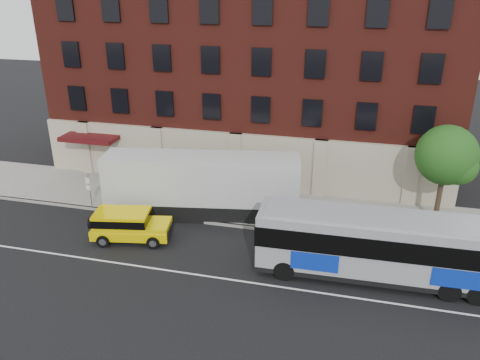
% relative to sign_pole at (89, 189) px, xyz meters
% --- Properties ---
extents(ground, '(120.00, 120.00, 0.00)m').
position_rel_sign_pole_xyz_m(ground, '(8.50, -6.15, -1.45)').
color(ground, black).
rests_on(ground, ground).
extents(sidewalk, '(60.00, 6.00, 0.15)m').
position_rel_sign_pole_xyz_m(sidewalk, '(8.50, 2.85, -1.38)').
color(sidewalk, '#9B998D').
rests_on(sidewalk, ground).
extents(kerb, '(60.00, 0.25, 0.15)m').
position_rel_sign_pole_xyz_m(kerb, '(8.50, -0.15, -1.38)').
color(kerb, '#9B998D').
rests_on(kerb, ground).
extents(lane_line, '(60.00, 0.12, 0.01)m').
position_rel_sign_pole_xyz_m(lane_line, '(8.50, -5.65, -1.45)').
color(lane_line, white).
rests_on(lane_line, ground).
extents(building, '(30.00, 12.10, 15.00)m').
position_rel_sign_pole_xyz_m(building, '(8.49, 10.77, 6.13)').
color(building, '#5A1D15').
rests_on(building, sidewalk).
extents(sign_pole, '(0.30, 0.20, 2.50)m').
position_rel_sign_pole_xyz_m(sign_pole, '(0.00, 0.00, 0.00)').
color(sign_pole, gray).
rests_on(sign_pole, ground).
extents(street_tree, '(3.60, 3.60, 6.20)m').
position_rel_sign_pole_xyz_m(street_tree, '(22.04, 3.34, 2.96)').
color(street_tree, '#38291C').
rests_on(street_tree, sidewalk).
extents(city_bus, '(12.93, 3.06, 3.52)m').
position_rel_sign_pole_xyz_m(city_bus, '(18.65, -3.62, 0.49)').
color(city_bus, '#96999F').
rests_on(city_bus, ground).
extents(yellow_suv, '(4.88, 2.72, 1.82)m').
position_rel_sign_pole_xyz_m(yellow_suv, '(4.28, -3.17, -0.41)').
color(yellow_suv, '#FFDC00').
rests_on(yellow_suv, ground).
extents(shipping_container, '(12.47, 4.57, 4.07)m').
position_rel_sign_pole_xyz_m(shipping_container, '(7.52, 0.89, 0.56)').
color(shipping_container, black).
rests_on(shipping_container, ground).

